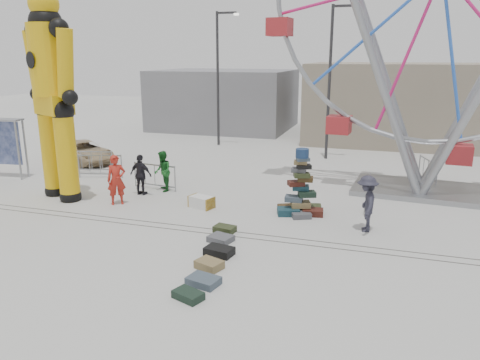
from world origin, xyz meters
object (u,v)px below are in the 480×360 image
(lamp_post_left, at_px, (219,72))
(barricade_dummy_b, at_px, (100,166))
(barricade_dummy_a, at_px, (92,162))
(pedestrian_red, at_px, (116,180))
(crash_test_dummy, at_px, (52,89))
(steamer_trunk, at_px, (202,202))
(ferris_wheel, at_px, (440,3))
(barricade_wheel_back, at_px, (428,172))
(barricade_wheel_front, at_px, (368,193))
(suitcase_tower, at_px, (300,196))
(lamp_post_right, at_px, (332,75))
(pedestrian_grey, at_px, (367,204))
(pedestrian_black, at_px, (141,175))
(barricade_dummy_c, at_px, (155,176))
(parked_suv, at_px, (84,152))
(pedestrian_green, at_px, (163,171))

(lamp_post_left, distance_m, barricade_dummy_b, 10.42)
(barricade_dummy_a, height_order, pedestrian_red, pedestrian_red)
(crash_test_dummy, bearing_deg, steamer_trunk, 28.75)
(ferris_wheel, height_order, barricade_wheel_back, ferris_wheel)
(barricade_dummy_a, relative_size, barricade_wheel_front, 1.00)
(suitcase_tower, bearing_deg, lamp_post_right, 76.28)
(pedestrian_grey, bearing_deg, barricade_dummy_b, -112.10)
(barricade_dummy_b, bearing_deg, pedestrian_red, -62.98)
(barricade_dummy_a, height_order, barricade_wheel_back, same)
(lamp_post_left, xyz_separation_m, pedestrian_red, (0.39, -12.57, -3.53))
(suitcase_tower, xyz_separation_m, ferris_wheel, (4.27, 4.13, 6.73))
(steamer_trunk, relative_size, pedestrian_black, 0.55)
(pedestrian_red, bearing_deg, barricade_wheel_back, -5.79)
(barricade_dummy_c, distance_m, parked_suv, 6.91)
(pedestrian_grey, distance_m, parked_suv, 15.84)
(crash_test_dummy, height_order, barricade_wheel_back, crash_test_dummy)
(barricade_dummy_b, height_order, barricade_wheel_back, same)
(lamp_post_left, xyz_separation_m, suitcase_tower, (7.22, -11.57, -3.82))
(suitcase_tower, xyz_separation_m, steamer_trunk, (-3.62, -0.43, -0.45))
(lamp_post_left, bearing_deg, parked_suv, -127.36)
(ferris_wheel, height_order, parked_suv, ferris_wheel)
(crash_test_dummy, relative_size, steamer_trunk, 8.90)
(pedestrian_green, bearing_deg, pedestrian_red, -54.55)
(barricade_wheel_front, bearing_deg, barricade_wheel_back, -28.38)
(pedestrian_black, bearing_deg, barricade_dummy_b, -25.85)
(ferris_wheel, bearing_deg, pedestrian_black, -156.29)
(barricade_dummy_a, bearing_deg, pedestrian_red, -58.71)
(crash_test_dummy, distance_m, barricade_dummy_c, 5.22)
(barricade_dummy_b, xyz_separation_m, pedestrian_green, (3.76, -1.12, 0.30))
(pedestrian_red, relative_size, pedestrian_green, 1.12)
(suitcase_tower, xyz_separation_m, pedestrian_green, (-5.97, 1.13, 0.18))
(suitcase_tower, distance_m, barricade_dummy_c, 6.57)
(barricade_dummy_a, height_order, barricade_dummy_b, same)
(barricade_wheel_back, xyz_separation_m, parked_suv, (-17.02, -0.86, 0.02))
(barricade_wheel_back, bearing_deg, suitcase_tower, -56.24)
(lamp_post_right, height_order, pedestrian_black, lamp_post_right)
(ferris_wheel, relative_size, parked_suv, 3.69)
(barricade_wheel_front, bearing_deg, lamp_post_left, 43.76)
(barricade_dummy_a, bearing_deg, barricade_wheel_back, -2.76)
(barricade_wheel_back, height_order, pedestrian_grey, pedestrian_grey)
(ferris_wheel, relative_size, steamer_trunk, 16.54)
(lamp_post_left, height_order, pedestrian_green, lamp_post_left)
(suitcase_tower, bearing_deg, pedestrian_black, 161.55)
(barricade_wheel_front, xyz_separation_m, pedestrian_red, (-9.09, -2.42, 0.40))
(lamp_post_right, bearing_deg, lamp_post_left, 164.05)
(lamp_post_right, distance_m, barricade_wheel_front, 9.38)
(lamp_post_right, relative_size, barricade_dummy_c, 4.00)
(ferris_wheel, height_order, barricade_dummy_c, ferris_wheel)
(barricade_wheel_back, bearing_deg, lamp_post_right, -146.02)
(lamp_post_left, height_order, barricade_wheel_front, lamp_post_left)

